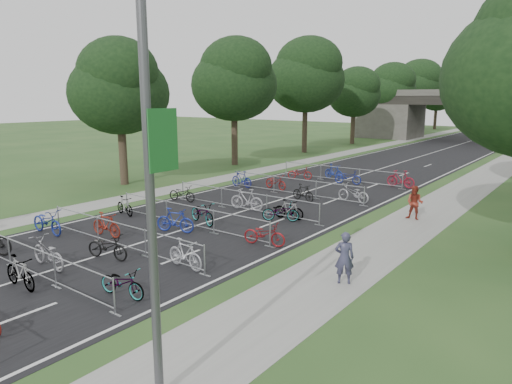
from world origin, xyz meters
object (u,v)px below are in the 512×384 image
(pedestrian_a, at_px, (344,258))
(lamppost, at_px, (151,189))
(overpass_bridge, at_px, (472,116))
(pedestrian_b, at_px, (415,203))

(pedestrian_a, bearing_deg, lamppost, 55.17)
(overpass_bridge, xyz_separation_m, pedestrian_b, (7.80, -46.22, -2.69))
(overpass_bridge, bearing_deg, lamppost, -82.47)
(overpass_bridge, distance_m, pedestrian_b, 46.96)
(pedestrian_b, bearing_deg, overpass_bridge, 98.32)
(pedestrian_b, bearing_deg, lamppost, -89.47)
(pedestrian_a, xyz_separation_m, pedestrian_b, (-0.85, 9.31, -0.02))
(overpass_bridge, distance_m, lamppost, 63.55)
(overpass_bridge, relative_size, lamppost, 3.78)
(lamppost, bearing_deg, overpass_bridge, 97.53)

